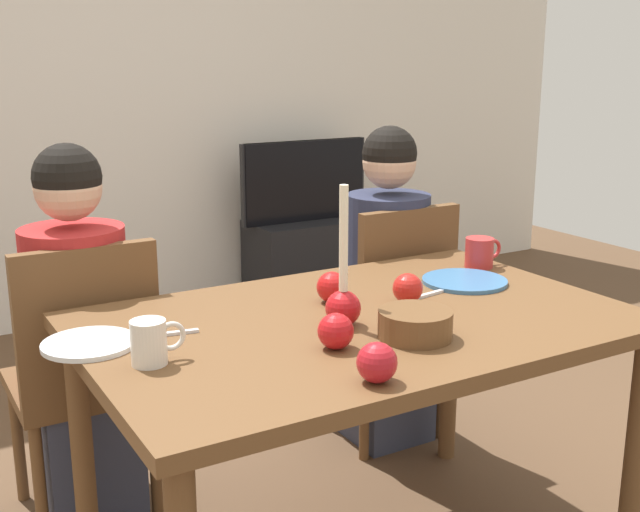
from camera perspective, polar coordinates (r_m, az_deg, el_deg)
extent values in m
cube|color=silver|center=(4.36, -16.48, 12.26)|extent=(6.40, 0.10, 2.60)
cube|color=brown|center=(2.06, 2.81, -4.96)|extent=(1.40, 0.90, 0.04)
cylinder|color=brown|center=(2.36, 21.75, -13.37)|extent=(0.06, 0.06, 0.71)
cylinder|color=brown|center=(2.32, -16.72, -13.43)|extent=(0.06, 0.06, 0.71)
cylinder|color=brown|center=(2.85, 9.32, -7.66)|extent=(0.06, 0.06, 0.71)
cube|color=brown|center=(2.57, -16.91, -8.80)|extent=(0.40, 0.40, 0.04)
cube|color=brown|center=(2.32, -16.28, -4.79)|extent=(0.40, 0.04, 0.45)
cylinder|color=brown|center=(2.84, -14.03, -11.22)|extent=(0.04, 0.04, 0.41)
cylinder|color=brown|center=(2.78, -20.90, -12.36)|extent=(0.04, 0.04, 0.41)
cylinder|color=brown|center=(2.55, -11.78, -14.20)|extent=(0.04, 0.04, 0.41)
cylinder|color=brown|center=(2.48, -19.49, -15.60)|extent=(0.04, 0.04, 0.41)
cube|color=brown|center=(2.99, 4.21, -4.91)|extent=(0.40, 0.40, 0.04)
cube|color=brown|center=(2.77, 6.40, -1.16)|extent=(0.40, 0.04, 0.45)
cylinder|color=brown|center=(3.29, 4.92, -7.28)|extent=(0.04, 0.04, 0.41)
cylinder|color=brown|center=(3.12, -0.26, -8.46)|extent=(0.04, 0.04, 0.41)
cylinder|color=brown|center=(3.04, 8.65, -9.26)|extent=(0.04, 0.04, 0.41)
cylinder|color=brown|center=(2.85, 3.22, -10.73)|extent=(0.04, 0.04, 0.41)
cube|color=#33384C|center=(2.61, -16.31, -13.35)|extent=(0.28, 0.28, 0.45)
cylinder|color=#AD2323|center=(2.43, -17.07, -3.57)|extent=(0.30, 0.30, 0.48)
sphere|color=tan|center=(2.35, -17.69, 4.70)|extent=(0.19, 0.19, 0.19)
sphere|color=black|center=(2.35, -17.75, 5.42)|extent=(0.19, 0.19, 0.19)
cube|color=#33384C|center=(3.02, 4.68, -8.85)|extent=(0.28, 0.28, 0.45)
cylinder|color=#282D47|center=(2.87, 4.87, -0.28)|extent=(0.30, 0.30, 0.48)
sphere|color=tan|center=(2.80, 5.02, 6.76)|extent=(0.19, 0.19, 0.19)
sphere|color=black|center=(2.80, 5.03, 7.37)|extent=(0.19, 0.19, 0.19)
cube|color=black|center=(4.65, -1.09, -0.31)|extent=(0.64, 0.40, 0.48)
cube|color=black|center=(4.55, -1.13, 5.43)|extent=(0.79, 0.04, 0.46)
cube|color=black|center=(4.55, -1.12, 5.43)|extent=(0.76, 0.05, 0.46)
sphere|color=red|center=(1.98, 1.67, -3.78)|extent=(0.09, 0.09, 0.09)
cylinder|color=#EFE5C6|center=(1.93, 1.71, 1.25)|extent=(0.02, 0.02, 0.27)
cylinder|color=silver|center=(1.93, -16.27, -6.07)|extent=(0.22, 0.22, 0.01)
cylinder|color=teal|center=(2.40, 10.36, -1.78)|extent=(0.25, 0.25, 0.01)
cylinder|color=silver|center=(1.78, -12.23, -6.10)|extent=(0.08, 0.08, 0.10)
torus|color=silver|center=(1.79, -10.66, -5.69)|extent=(0.07, 0.01, 0.07)
cylinder|color=#B72D2D|center=(2.57, 11.39, 0.24)|extent=(0.09, 0.09, 0.10)
torus|color=#B72D2D|center=(2.61, 12.33, 0.50)|extent=(0.07, 0.01, 0.07)
cube|color=silver|center=(1.96, -11.33, -5.57)|extent=(0.18, 0.05, 0.01)
cube|color=silver|center=(2.26, 8.02, -2.71)|extent=(0.18, 0.04, 0.01)
cylinder|color=brown|center=(1.91, 6.87, -4.88)|extent=(0.18, 0.18, 0.07)
sphere|color=red|center=(1.83, 1.14, -5.43)|extent=(0.08, 0.08, 0.08)
sphere|color=#AC1821|center=(1.65, 4.12, -7.66)|extent=(0.09, 0.09, 0.09)
sphere|color=red|center=(2.17, 0.87, -2.26)|extent=(0.09, 0.09, 0.09)
sphere|color=red|center=(2.17, 6.33, -2.33)|extent=(0.08, 0.08, 0.08)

